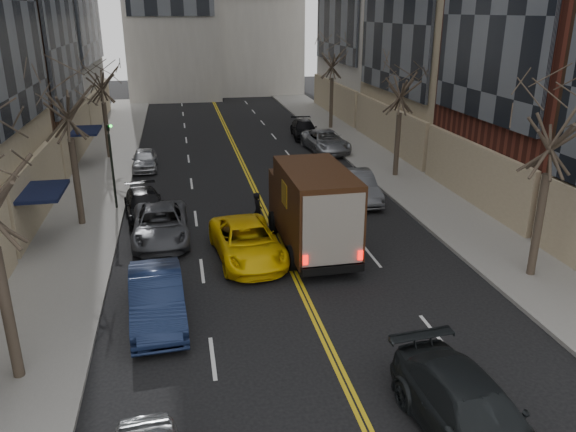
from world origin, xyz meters
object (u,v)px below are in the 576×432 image
observer_sedan (471,415)px  pedestrian (258,211)px  ups_truck (312,208)px  taxi (247,242)px

observer_sedan → pedestrian: pedestrian is taller
ups_truck → observer_sedan: ups_truck is taller
ups_truck → observer_sedan: size_ratio=1.23×
taxi → pedestrian: size_ratio=3.07×
ups_truck → pedestrian: size_ratio=3.86×
observer_sedan → pedestrian: (-2.89, 14.70, 0.10)m
ups_truck → taxi: ups_truck is taller
ups_truck → pedestrian: (-1.88, 2.89, -0.98)m
taxi → pedestrian: (0.92, 3.32, 0.13)m
ups_truck → taxi: size_ratio=1.25×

